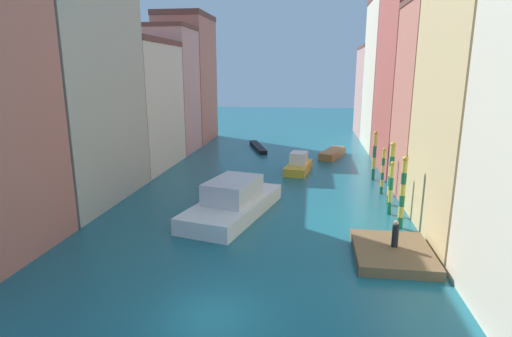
% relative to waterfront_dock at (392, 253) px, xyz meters
% --- Properties ---
extents(ground_plane, '(154.00, 154.00, 0.00)m').
position_rel_waterfront_dock_xyz_m(ground_plane, '(-8.63, 17.58, -0.28)').
color(ground_plane, '#196070').
extents(building_left_1, '(6.85, 12.22, 19.52)m').
position_rel_waterfront_dock_xyz_m(building_left_1, '(-23.02, 7.57, 9.49)').
color(building_left_1, '#BCB299').
rests_on(building_left_1, ground).
extents(building_left_2, '(6.85, 11.13, 13.34)m').
position_rel_waterfront_dock_xyz_m(building_left_2, '(-23.02, 19.13, 6.40)').
color(building_left_2, beige).
rests_on(building_left_2, ground).
extents(building_left_3, '(6.85, 7.21, 15.57)m').
position_rel_waterfront_dock_xyz_m(building_left_3, '(-23.02, 28.33, 7.52)').
color(building_left_3, tan).
rests_on(building_left_3, ground).
extents(building_left_4, '(6.85, 9.60, 18.00)m').
position_rel_waterfront_dock_xyz_m(building_left_4, '(-23.02, 36.88, 8.74)').
color(building_left_4, '#C6705B').
rests_on(building_left_4, ground).
extents(building_right_1, '(6.85, 10.29, 17.02)m').
position_rel_waterfront_dock_xyz_m(building_right_1, '(5.75, 3.89, 8.25)').
color(building_right_1, '#DBB77A').
rests_on(building_right_1, ground).
extents(building_right_2, '(6.85, 7.22, 15.70)m').
position_rel_waterfront_dock_xyz_m(building_right_2, '(5.75, 12.73, 7.59)').
color(building_right_2, '#C6705B').
rests_on(building_right_2, ground).
extents(building_right_3, '(6.85, 11.79, 21.09)m').
position_rel_waterfront_dock_xyz_m(building_right_3, '(5.75, 22.38, 10.29)').
color(building_right_3, '#B25147').
rests_on(building_right_3, ground).
extents(building_right_4, '(6.85, 11.61, 19.56)m').
position_rel_waterfront_dock_xyz_m(building_right_4, '(5.75, 34.27, 9.52)').
color(building_right_4, beige).
rests_on(building_right_4, ground).
extents(building_right_5, '(6.85, 10.84, 14.00)m').
position_rel_waterfront_dock_xyz_m(building_right_5, '(5.75, 45.46, 6.73)').
color(building_right_5, tan).
rests_on(building_right_5, ground).
extents(waterfront_dock, '(4.19, 5.13, 0.55)m').
position_rel_waterfront_dock_xyz_m(waterfront_dock, '(0.00, 0.00, 0.00)').
color(waterfront_dock, brown).
rests_on(waterfront_dock, ground).
extents(person_on_dock, '(0.36, 0.36, 1.55)m').
position_rel_waterfront_dock_xyz_m(person_on_dock, '(0.12, 0.23, 0.99)').
color(person_on_dock, black).
rests_on(person_on_dock, waterfront_dock).
extents(mooring_pole_0, '(0.38, 0.38, 4.89)m').
position_rel_waterfront_dock_xyz_m(mooring_pole_0, '(1.29, 4.57, 2.22)').
color(mooring_pole_0, '#197247').
rests_on(mooring_pole_0, ground).
extents(mooring_pole_1, '(0.32, 0.32, 3.96)m').
position_rel_waterfront_dock_xyz_m(mooring_pole_1, '(1.06, 7.23, 1.75)').
color(mooring_pole_1, '#197247').
rests_on(mooring_pole_1, ground).
extents(mooring_pole_2, '(0.39, 0.39, 4.96)m').
position_rel_waterfront_dock_xyz_m(mooring_pole_2, '(1.42, 9.45, 2.27)').
color(mooring_pole_2, '#197247').
rests_on(mooring_pole_2, ground).
extents(mooring_pole_3, '(0.28, 0.28, 3.95)m').
position_rel_waterfront_dock_xyz_m(mooring_pole_3, '(1.31, 12.41, 1.74)').
color(mooring_pole_3, '#197247').
rests_on(mooring_pole_3, ground).
extents(mooring_pole_4, '(0.36, 0.36, 4.71)m').
position_rel_waterfront_dock_xyz_m(mooring_pole_4, '(1.23, 16.91, 2.13)').
color(mooring_pole_4, '#197247').
rests_on(mooring_pole_4, ground).
extents(vaporetto_white, '(6.25, 10.74, 2.63)m').
position_rel_waterfront_dock_xyz_m(vaporetto_white, '(-10.17, 5.63, 0.70)').
color(vaporetto_white, white).
rests_on(vaporetto_white, ground).
extents(gondola_black, '(3.38, 7.99, 0.51)m').
position_rel_waterfront_dock_xyz_m(gondola_black, '(-11.77, 31.03, -0.02)').
color(gondola_black, black).
rests_on(gondola_black, ground).
extents(motorboat_0, '(2.89, 5.71, 2.04)m').
position_rel_waterfront_dock_xyz_m(motorboat_0, '(-5.96, 19.25, 0.44)').
color(motorboat_0, gold).
rests_on(motorboat_0, ground).
extents(motorboat_1, '(3.51, 6.07, 0.88)m').
position_rel_waterfront_dock_xyz_m(motorboat_1, '(-2.14, 27.13, 0.16)').
color(motorboat_1, olive).
rests_on(motorboat_1, ground).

